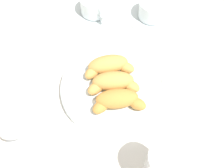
{
  "coord_description": "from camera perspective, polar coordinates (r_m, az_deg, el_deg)",
  "views": [
    {
      "loc": [
        -0.0,
        0.42,
        0.68
      ],
      "look_at": [
        0.01,
        0.03,
        0.03
      ],
      "focal_mm": 49.91,
      "sensor_mm": 36.0,
      "label": 1
    }
  ],
  "objects": [
    {
      "name": "pastry_plate",
      "position": [
        0.77,
        -0.0,
        -0.65
      ],
      "size": [
        0.26,
        0.26,
        0.02
      ],
      "color": "silver",
      "rests_on": "ground_plane"
    },
    {
      "name": "ground_plane",
      "position": [
        0.8,
        0.83,
        0.57
      ],
      "size": [
        2.2,
        2.2,
        0.0
      ],
      "primitive_type": "plane",
      "color": "silver"
    },
    {
      "name": "juice_glass_left",
      "position": [
        0.62,
        9.5,
        -14.39
      ],
      "size": [
        0.08,
        0.08,
        0.14
      ],
      "color": "white",
      "rests_on": "ground_plane"
    },
    {
      "name": "juice_glass_right",
      "position": [
        0.68,
        -18.63,
        -5.79
      ],
      "size": [
        0.08,
        0.08,
        0.14
      ],
      "color": "white",
      "rests_on": "ground_plane"
    },
    {
      "name": "sugar_packet",
      "position": [
        0.79,
        17.42,
        -3.96
      ],
      "size": [
        0.06,
        0.06,
        0.01
      ],
      "primitive_type": "cube",
      "rotation": [
        0.0,
        0.0,
        -0.74
      ],
      "color": "white",
      "rests_on": "ground_plane"
    },
    {
      "name": "coffee_cup_far",
      "position": [
        0.92,
        7.16,
        13.18
      ],
      "size": [
        0.14,
        0.14,
        0.06
      ],
      "color": "silver",
      "rests_on": "ground_plane"
    },
    {
      "name": "coffee_cup_near",
      "position": [
        0.92,
        -3.48,
        13.86
      ],
      "size": [
        0.14,
        0.14,
        0.06
      ],
      "color": "silver",
      "rests_on": "ground_plane"
    },
    {
      "name": "croissant_extra",
      "position": [
        0.72,
        1.01,
        -2.97
      ],
      "size": [
        0.14,
        0.07,
        0.04
      ],
      "color": "#CC893D",
      "rests_on": "pastry_plate"
    },
    {
      "name": "croissant_small",
      "position": [
        0.75,
        0.02,
        0.32
      ],
      "size": [
        0.14,
        0.07,
        0.04
      ],
      "color": "#D6994C",
      "rests_on": "pastry_plate"
    },
    {
      "name": "croissant_large",
      "position": [
        0.77,
        -0.87,
        3.4
      ],
      "size": [
        0.13,
        0.08,
        0.04
      ],
      "color": "#D6994C",
      "rests_on": "pastry_plate"
    }
  ]
}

